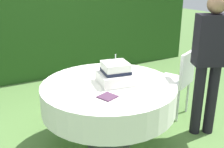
{
  "coord_description": "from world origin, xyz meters",
  "views": [
    {
      "loc": [
        -1.15,
        -2.27,
        1.77
      ],
      "look_at": [
        0.04,
        -0.01,
        0.84
      ],
      "focal_mm": 43.29,
      "sensor_mm": 36.0,
      "label": 1
    }
  ],
  "objects_px": {
    "cake_table": "(109,96)",
    "garden_chair": "(179,77)",
    "standing_person": "(210,58)",
    "serving_plate_near": "(76,84)",
    "wedding_cake": "(116,74)",
    "serving_plate_far": "(162,86)",
    "napkin_stack": "(108,97)"
  },
  "relations": [
    {
      "from": "serving_plate_near",
      "to": "wedding_cake",
      "type": "bearing_deg",
      "value": -19.04
    },
    {
      "from": "serving_plate_near",
      "to": "garden_chair",
      "type": "relative_size",
      "value": 0.13
    },
    {
      "from": "wedding_cake",
      "to": "garden_chair",
      "type": "distance_m",
      "value": 1.12
    },
    {
      "from": "cake_table",
      "to": "serving_plate_near",
      "type": "relative_size",
      "value": 11.76
    },
    {
      "from": "wedding_cake",
      "to": "napkin_stack",
      "type": "relative_size",
      "value": 2.6
    },
    {
      "from": "standing_person",
      "to": "serving_plate_near",
      "type": "bearing_deg",
      "value": 164.67
    },
    {
      "from": "cake_table",
      "to": "napkin_stack",
      "type": "relative_size",
      "value": 9.37
    },
    {
      "from": "cake_table",
      "to": "garden_chair",
      "type": "distance_m",
      "value": 1.15
    },
    {
      "from": "serving_plate_far",
      "to": "napkin_stack",
      "type": "height_order",
      "value": "same"
    },
    {
      "from": "cake_table",
      "to": "serving_plate_far",
      "type": "distance_m",
      "value": 0.56
    },
    {
      "from": "serving_plate_far",
      "to": "wedding_cake",
      "type": "bearing_deg",
      "value": 139.64
    },
    {
      "from": "serving_plate_far",
      "to": "garden_chair",
      "type": "relative_size",
      "value": 0.12
    },
    {
      "from": "cake_table",
      "to": "garden_chair",
      "type": "xyz_separation_m",
      "value": [
        1.13,
        0.22,
        -0.06
      ]
    },
    {
      "from": "wedding_cake",
      "to": "serving_plate_far",
      "type": "relative_size",
      "value": 3.49
    },
    {
      "from": "wedding_cake",
      "to": "napkin_stack",
      "type": "height_order",
      "value": "wedding_cake"
    },
    {
      "from": "wedding_cake",
      "to": "serving_plate_far",
      "type": "xyz_separation_m",
      "value": [
        0.36,
        -0.31,
        -0.09
      ]
    },
    {
      "from": "cake_table",
      "to": "standing_person",
      "type": "bearing_deg",
      "value": -13.5
    },
    {
      "from": "cake_table",
      "to": "garden_chair",
      "type": "relative_size",
      "value": 1.55
    },
    {
      "from": "garden_chair",
      "to": "cake_table",
      "type": "bearing_deg",
      "value": -169.21
    },
    {
      "from": "cake_table",
      "to": "serving_plate_far",
      "type": "xyz_separation_m",
      "value": [
        0.44,
        -0.32,
        0.14
      ]
    },
    {
      "from": "serving_plate_near",
      "to": "serving_plate_far",
      "type": "distance_m",
      "value": 0.86
    },
    {
      "from": "garden_chair",
      "to": "standing_person",
      "type": "relative_size",
      "value": 0.56
    },
    {
      "from": "serving_plate_far",
      "to": "garden_chair",
      "type": "height_order",
      "value": "garden_chair"
    },
    {
      "from": "serving_plate_far",
      "to": "standing_person",
      "type": "xyz_separation_m",
      "value": [
        0.67,
        0.05,
        0.18
      ]
    },
    {
      "from": "wedding_cake",
      "to": "standing_person",
      "type": "height_order",
      "value": "standing_person"
    },
    {
      "from": "serving_plate_near",
      "to": "serving_plate_far",
      "type": "xyz_separation_m",
      "value": [
        0.74,
        -0.44,
        0.0
      ]
    },
    {
      "from": "serving_plate_near",
      "to": "garden_chair",
      "type": "xyz_separation_m",
      "value": [
        1.43,
        0.09,
        -0.2
      ]
    },
    {
      "from": "serving_plate_far",
      "to": "standing_person",
      "type": "relative_size",
      "value": 0.07
    },
    {
      "from": "napkin_stack",
      "to": "garden_chair",
      "type": "height_order",
      "value": "garden_chair"
    },
    {
      "from": "serving_plate_far",
      "to": "garden_chair",
      "type": "xyz_separation_m",
      "value": [
        0.69,
        0.53,
        -0.2
      ]
    },
    {
      "from": "wedding_cake",
      "to": "serving_plate_near",
      "type": "xyz_separation_m",
      "value": [
        -0.38,
        0.13,
        -0.09
      ]
    },
    {
      "from": "napkin_stack",
      "to": "garden_chair",
      "type": "distance_m",
      "value": 1.4
    }
  ]
}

